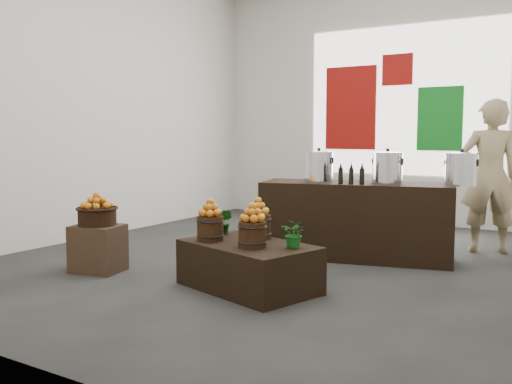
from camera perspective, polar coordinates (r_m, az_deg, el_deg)
The scene contains 24 objects.
ground at distance 6.70m, azimuth 2.50°, elevation -6.80°, with size 7.00×7.00×0.00m, color #343432.
back_wall at distance 9.76m, azimuth 12.81°, elevation 8.84°, with size 6.00×0.04×4.00m, color silver.
back_opening at distance 9.64m, azimuth 14.48°, elevation 8.84°, with size 3.20×0.02×2.40m, color white.
deco_red_left at distance 9.94m, azimuth 9.44°, elevation 8.27°, with size 0.90×0.04×1.40m, color maroon.
deco_green_right at distance 9.46m, azimuth 17.91°, elevation 6.98°, with size 0.70×0.04×1.00m, color #127A1F.
deco_red_upper at distance 9.70m, azimuth 13.96°, elevation 11.79°, with size 0.50×0.04×0.50m, color maroon.
crate at distance 6.33m, azimuth -15.51°, elevation -5.46°, with size 0.50×0.41×0.50m, color brown.
wicker_basket at distance 6.27m, azimuth -15.60°, elevation -2.41°, with size 0.40×0.40×0.18m, color black.
apples_in_basket at distance 6.25m, azimuth -15.64°, elevation -0.82°, with size 0.31×0.31×0.17m, color #AB0705, non-canonical shape.
display_table at distance 5.43m, azimuth -0.76°, elevation -7.43°, with size 1.27×0.78×0.44m, color black.
apple_bucket_front_left at distance 5.53m, azimuth -4.60°, elevation -3.64°, with size 0.25×0.25×0.23m, color #39220F.
apples_in_bucket_front_left at distance 5.50m, azimuth -4.62°, elevation -1.56°, with size 0.19×0.19×0.17m, color #AB0705, non-canonical shape.
apple_bucket_front_right at distance 5.17m, azimuth -0.37°, elevation -4.28°, with size 0.25×0.25×0.23m, color #39220F.
apples_in_bucket_front_right at distance 5.14m, azimuth -0.37°, elevation -2.06°, with size 0.19×0.19×0.17m, color #AB0705, non-canonical shape.
apple_bucket_rear at distance 5.61m, azimuth 0.20°, elevation -3.49°, with size 0.25×0.25×0.23m, color #39220F.
apples_in_bucket_rear at distance 5.58m, azimuth 0.20°, elevation -1.44°, with size 0.19×0.19×0.17m, color #AB0705, non-canonical shape.
herb_garnish_right at distance 5.16m, azimuth 3.90°, elevation -4.17°, with size 0.24×0.20×0.26m, color #125517.
herb_garnish_left at distance 5.83m, azimuth -3.11°, elevation -2.99°, with size 0.14×0.12×0.26m, color #125517.
counter at distance 6.81m, azimuth 9.94°, elevation -2.84°, with size 2.19×0.70×0.90m, color black.
stock_pot_left at distance 6.82m, azimuth 6.29°, elevation 2.46°, with size 0.34×0.34×0.34m, color silver.
stock_pot_center at distance 6.70m, azimuth 12.99°, elevation 2.28°, with size 0.34×0.34×0.34m, color silver.
stock_pot_right at distance 6.68m, azimuth 19.82°, elevation 2.08°, with size 0.34×0.34×0.34m, color silver.
oil_cruets at distance 6.53m, azimuth 9.77°, elevation 1.86°, with size 0.24×0.06×0.25m, color black, non-canonical shape.
shopper at distance 7.55m, azimuth 22.31°, elevation 1.45°, with size 0.69×0.45×1.89m, color tan.
Camera 1 is at (3.20, -5.70, 1.46)m, focal length 40.00 mm.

